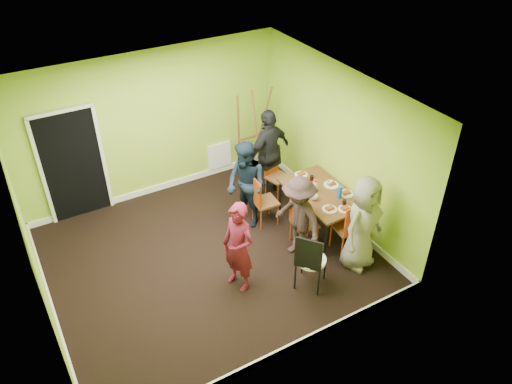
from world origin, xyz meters
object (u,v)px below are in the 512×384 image
dining_table (322,195)px  chair_bentwood (310,259)px  orange_bottle (315,189)px  person_standing (238,247)px  easel (252,135)px  person_left_far (246,185)px  chair_back_end (272,162)px  person_left_near (298,218)px  chair_front_end (351,225)px  thermos (315,187)px  person_back_end (269,153)px  person_front_end (363,223)px  chair_left_far (261,199)px  blue_bottle (340,192)px  chair_left_near (301,220)px

dining_table → chair_bentwood: 1.51m
orange_bottle → person_standing: bearing=-160.3°
chair_bentwood → easel: 3.28m
person_left_far → person_standing: bearing=-43.6°
dining_table → chair_back_end: (-0.18, 1.32, -0.00)m
person_standing → person_left_near: size_ratio=1.02×
easel → person_standing: (-1.69, -2.59, -0.19)m
chair_back_end → chair_front_end: bearing=81.3°
chair_bentwood → thermos: size_ratio=4.83×
person_left_near → person_back_end: size_ratio=0.85×
easel → orange_bottle: size_ratio=24.69×
chair_front_end → person_standing: bearing=178.4°
chair_front_end → orange_bottle: chair_front_end is taller
person_left_near → person_front_end: person_front_end is taller
person_standing → person_back_end: person_back_end is taller
person_left_far → person_back_end: (0.84, 0.64, 0.07)m
person_back_end → chair_left_far: bearing=35.1°
dining_table → person_left_near: 0.83m
chair_back_end → person_front_end: size_ratio=0.60×
chair_left_far → person_left_far: size_ratio=0.60×
chair_left_far → thermos: bearing=57.8°
chair_back_end → orange_bottle: size_ratio=12.65×
orange_bottle → chair_left_far: bearing=146.4°
chair_bentwood → person_standing: size_ratio=0.69×
dining_table → blue_bottle: bearing=-60.2°
chair_bentwood → person_left_far: bearing=142.6°
chair_bentwood → person_front_end: person_front_end is taller
blue_bottle → person_front_end: bearing=-101.5°
chair_left_far → person_left_far: 0.37m
thermos → blue_bottle: blue_bottle is taller
chair_bentwood → blue_bottle: (1.16, 0.85, 0.29)m
chair_left_near → blue_bottle: size_ratio=4.26×
chair_left_far → chair_left_near: (0.25, -0.84, -0.00)m
chair_left_near → blue_bottle: (0.74, -0.04, 0.33)m
chair_bentwood → orange_bottle: chair_bentwood is taller
person_standing → person_back_end: size_ratio=0.87×
chair_left_far → blue_bottle: blue_bottle is taller
chair_front_end → orange_bottle: size_ratio=13.15×
person_left_near → chair_left_near: bearing=123.3°
chair_back_end → chair_bentwood: bearing=57.4°
orange_bottle → person_standing: 1.93m
easel → person_back_end: easel is taller
thermos → person_left_far: 1.17m
orange_bottle → person_left_near: 0.82m
chair_left_near → easel: size_ratio=0.50×
orange_bottle → person_standing: (-1.82, -0.65, -0.03)m
easel → thermos: bearing=-86.9°
chair_front_end → chair_back_end: bearing=100.7°
chair_left_far → person_standing: size_ratio=0.63×
chair_left_near → chair_front_end: 0.81m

